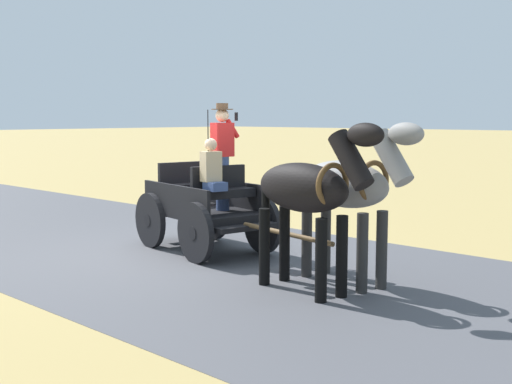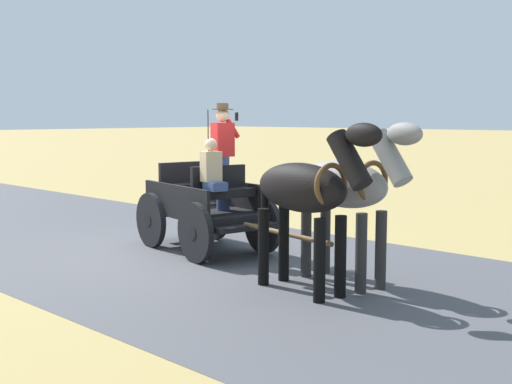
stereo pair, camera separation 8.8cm
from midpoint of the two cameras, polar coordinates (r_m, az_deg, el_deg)
The scene contains 5 objects.
ground_plane at distance 11.21m, azimuth -7.06°, elevation -5.20°, with size 200.00×200.00×0.00m, color tan.
road_surface at distance 11.21m, azimuth -7.06°, elevation -5.18°, with size 6.36×160.00×0.01m, color #4C4C51.
horse_drawn_carriage at distance 11.10m, azimuth -3.99°, elevation -1.01°, with size 1.84×4.51×2.50m.
horse_near_side at distance 8.88m, azimuth 8.37°, elevation 0.34°, with size 0.83×2.15×2.21m.
horse_off_side at distance 8.39m, azimuth 4.76°, elevation 0.02°, with size 0.77×2.15×2.21m.
Camera 2 is at (6.89, 8.54, 2.28)m, focal length 45.89 mm.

